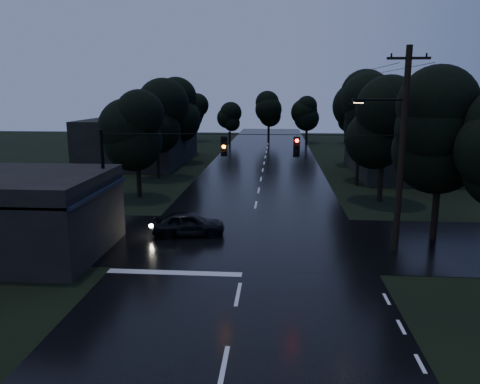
# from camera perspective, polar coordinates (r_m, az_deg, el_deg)

# --- Properties ---
(ground) EXTENTS (160.00, 160.00, 0.00)m
(ground) POSITION_cam_1_polar(r_m,az_deg,el_deg) (14.56, -2.00, -20.57)
(ground) COLOR black
(ground) RESTS_ON ground
(main_road) EXTENTS (12.00, 120.00, 0.02)m
(main_road) POSITION_cam_1_polar(r_m,az_deg,el_deg) (42.92, 2.57, 1.54)
(main_road) COLOR black
(main_road) RESTS_ON ground
(cross_street) EXTENTS (60.00, 9.00, 0.02)m
(cross_street) POSITION_cam_1_polar(r_m,az_deg,el_deg) (25.46, 1.09, -5.88)
(cross_street) COLOR black
(cross_street) RESTS_ON ground
(building_far_right) EXTENTS (10.00, 14.00, 4.40)m
(building_far_right) POSITION_cam_1_polar(r_m,az_deg,el_deg) (48.18, 19.71, 4.65)
(building_far_right) COLOR black
(building_far_right) RESTS_ON ground
(building_far_left) EXTENTS (10.00, 16.00, 5.00)m
(building_far_left) POSITION_cam_1_polar(r_m,az_deg,el_deg) (54.67, -11.93, 6.22)
(building_far_left) COLOR black
(building_far_left) RESTS_ON ground
(utility_pole_main) EXTENTS (3.50, 0.30, 10.00)m
(utility_pole_main) POSITION_cam_1_polar(r_m,az_deg,el_deg) (24.07, 18.97, 5.25)
(utility_pole_main) COLOR black
(utility_pole_main) RESTS_ON ground
(utility_pole_far) EXTENTS (2.00, 0.30, 7.50)m
(utility_pole_far) POSITION_cam_1_polar(r_m,az_deg,el_deg) (40.94, 14.27, 6.16)
(utility_pole_far) COLOR black
(utility_pole_far) RESTS_ON ground
(anchor_pole_left) EXTENTS (0.18, 0.18, 6.00)m
(anchor_pole_left) POSITION_cam_1_polar(r_m,az_deg,el_deg) (25.31, -16.23, 0.55)
(anchor_pole_left) COLOR black
(anchor_pole_left) RESTS_ON ground
(span_signals) EXTENTS (15.00, 0.37, 1.12)m
(span_signals) POSITION_cam_1_polar(r_m,az_deg,el_deg) (23.33, 2.36, 5.66)
(span_signals) COLOR black
(span_signals) RESTS_ON ground
(tree_corner_near) EXTENTS (4.48, 4.48, 9.44)m
(tree_corner_near) POSITION_cam_1_polar(r_m,az_deg,el_deg) (26.65, 23.47, 7.10)
(tree_corner_near) COLOR black
(tree_corner_near) RESTS_ON ground
(tree_left_a) EXTENTS (3.92, 3.92, 8.26)m
(tree_left_a) POSITION_cam_1_polar(r_m,az_deg,el_deg) (35.83, -12.51, 7.63)
(tree_left_a) COLOR black
(tree_left_a) RESTS_ON ground
(tree_left_b) EXTENTS (4.20, 4.20, 8.85)m
(tree_left_b) POSITION_cam_1_polar(r_m,az_deg,el_deg) (43.65, -10.22, 8.97)
(tree_left_b) COLOR black
(tree_left_b) RESTS_ON ground
(tree_left_c) EXTENTS (4.48, 4.48, 9.44)m
(tree_left_c) POSITION_cam_1_polar(r_m,az_deg,el_deg) (53.49, -8.13, 9.99)
(tree_left_c) COLOR black
(tree_left_c) RESTS_ON ground
(tree_right_a) EXTENTS (4.20, 4.20, 8.85)m
(tree_right_a) POSITION_cam_1_polar(r_m,az_deg,el_deg) (35.07, 17.17, 7.91)
(tree_right_a) COLOR black
(tree_right_a) RESTS_ON ground
(tree_right_b) EXTENTS (4.48, 4.48, 9.44)m
(tree_right_b) POSITION_cam_1_polar(r_m,az_deg,el_deg) (42.99, 15.71, 9.18)
(tree_right_b) COLOR black
(tree_right_b) RESTS_ON ground
(tree_right_c) EXTENTS (4.76, 4.76, 10.03)m
(tree_right_c) POSITION_cam_1_polar(r_m,az_deg,el_deg) (52.92, 14.32, 10.12)
(tree_right_c) COLOR black
(tree_right_c) RESTS_ON ground
(car) EXTENTS (4.18, 2.14, 1.36)m
(car) POSITION_cam_1_polar(r_m,az_deg,el_deg) (26.25, -6.27, -3.84)
(car) COLOR black
(car) RESTS_ON ground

